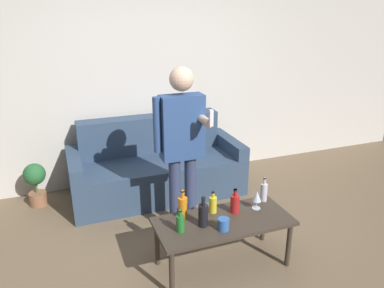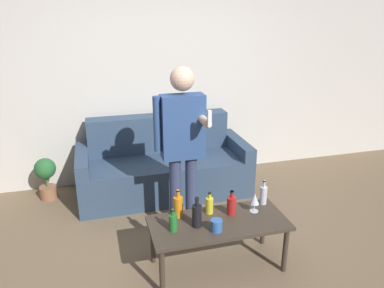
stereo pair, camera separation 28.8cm
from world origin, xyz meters
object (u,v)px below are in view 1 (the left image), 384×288
Objects in this scene: person_standing_front at (182,139)px; couch at (156,168)px; coffee_table at (223,225)px; bottle_orange at (180,223)px.

couch is at bearing 90.75° from person_standing_front.
coffee_table is at bearing -84.00° from couch.
couch is at bearing 96.00° from coffee_table.
coffee_table is 6.01× the size of bottle_orange.
couch reaches higher than coffee_table.
couch is 10.41× the size of bottle_orange.
couch is at bearing 81.67° from bottle_orange.
bottle_orange reaches higher than coffee_table.
bottle_orange is at bearing -98.33° from couch.
person_standing_front is at bearing 103.59° from coffee_table.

